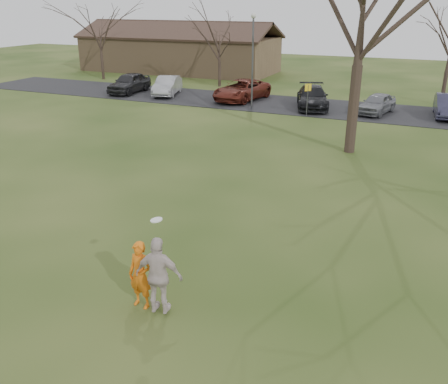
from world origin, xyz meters
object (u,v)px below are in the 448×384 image
(car_0, at_px, (129,83))
(catching_play, at_px, (159,276))
(car_4, at_px, (377,103))
(car_5, at_px, (448,106))
(car_1, at_px, (167,86))
(car_3, at_px, (312,97))
(lamp_post, at_px, (253,50))
(building, at_px, (179,52))
(big_tree, at_px, (364,1))
(car_2, at_px, (242,90))
(player_defender, at_px, (140,275))

(car_0, xyz_separation_m, catching_play, (17.64, -24.99, 0.22))
(car_4, distance_m, car_5, 4.36)
(car_0, height_order, car_1, car_0)
(car_5, xyz_separation_m, catching_play, (-6.08, -25.66, 0.31))
(car_3, height_order, lamp_post, lamp_post)
(building, bearing_deg, big_tree, -46.27)
(car_1, distance_m, car_4, 16.12)
(car_5, bearing_deg, car_4, -175.17)
(car_0, height_order, building, building)
(car_5, height_order, building, building)
(car_3, relative_size, car_5, 1.18)
(car_2, relative_size, catching_play, 2.17)
(lamp_post, bearing_deg, car_2, 123.69)
(lamp_post, bearing_deg, player_defender, -76.01)
(car_3, height_order, car_5, car_3)
(car_5, relative_size, lamp_post, 0.68)
(car_2, distance_m, catching_play, 26.93)
(car_0, distance_m, lamp_post, 11.96)
(building, bearing_deg, car_5, -25.83)
(catching_play, bearing_deg, building, 117.83)
(lamp_post, distance_m, big_tree, 11.38)
(player_defender, height_order, car_5, player_defender)
(building, bearing_deg, lamp_post, -47.91)
(car_4, relative_size, lamp_post, 0.61)
(car_0, distance_m, car_3, 15.06)
(player_defender, relative_size, car_0, 0.37)
(car_3, bearing_deg, lamp_post, -167.24)
(car_0, bearing_deg, lamp_post, -13.73)
(car_0, relative_size, car_2, 0.86)
(car_2, height_order, lamp_post, lamp_post)
(car_0, distance_m, car_1, 3.33)
(player_defender, bearing_deg, big_tree, 85.60)
(car_0, xyz_separation_m, car_4, (19.43, -0.06, -0.13))
(car_4, bearing_deg, big_tree, -77.39)
(player_defender, height_order, lamp_post, lamp_post)
(player_defender, height_order, catching_play, catching_play)
(car_1, bearing_deg, lamp_post, -32.99)
(car_2, bearing_deg, player_defender, -64.27)
(car_1, xyz_separation_m, car_3, (11.75, -0.34, 0.01))
(car_4, relative_size, big_tree, 0.28)
(car_1, relative_size, building, 0.21)
(car_5, bearing_deg, big_tree, -117.99)
(car_5, xyz_separation_m, big_tree, (-4.37, -10.24, 6.25))
(car_2, height_order, building, building)
(building, distance_m, big_tree, 32.23)
(lamp_post, bearing_deg, car_0, 169.68)
(car_1, distance_m, car_3, 11.75)
(player_defender, distance_m, car_0, 30.15)
(car_2, height_order, car_3, car_2)
(big_tree, bearing_deg, car_1, 148.23)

